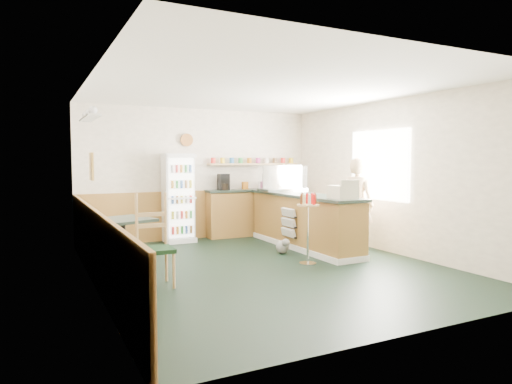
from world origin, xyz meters
TOP-DOWN VIEW (x-y plane):
  - ground at (0.00, 0.00)m, footprint 6.00×6.00m
  - room_envelope at (-0.23, 0.73)m, footprint 5.04×6.02m
  - service_counter at (1.35, 1.07)m, footprint 0.68×3.01m
  - back_counter at (1.19, 2.80)m, footprint 2.24×0.42m
  - drinks_fridge at (-0.55, 2.74)m, footprint 0.58×0.52m
  - display_case at (1.35, 1.87)m, footprint 0.90×0.47m
  - cash_register at (1.35, -0.10)m, footprint 0.39×0.41m
  - shopkeeper at (2.05, 0.39)m, footprint 0.60×0.68m
  - condiment_stand at (0.68, -0.10)m, footprint 0.35×0.35m
  - newspaper_rack at (0.99, 1.03)m, footprint 0.09×0.45m
  - cafe_table at (-2.05, 0.49)m, footprint 0.94×0.94m
  - cafe_chair at (-1.79, -0.21)m, footprint 0.46×0.46m
  - dog_doorstop at (0.73, 0.77)m, footprint 0.23×0.30m

SIDE VIEW (x-z plane):
  - ground at x=0.00m, z-range 0.00..0.00m
  - dog_doorstop at x=0.73m, z-range -0.01..0.27m
  - service_counter at x=1.35m, z-range -0.04..0.97m
  - newspaper_rack at x=0.99m, z-range 0.23..0.76m
  - back_counter at x=1.19m, z-range -0.29..1.40m
  - cafe_table at x=-2.05m, z-range 0.17..0.98m
  - cafe_chair at x=-1.79m, z-range 0.03..1.23m
  - condiment_stand at x=0.68m, z-range 0.19..1.29m
  - shopkeeper at x=2.05m, z-range 0.00..1.68m
  - drinks_fridge at x=-0.55m, z-range 0.00..1.77m
  - cash_register at x=1.35m, z-range 1.01..1.22m
  - display_case at x=1.35m, z-range 1.01..1.52m
  - room_envelope at x=-0.23m, z-range 0.16..2.88m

